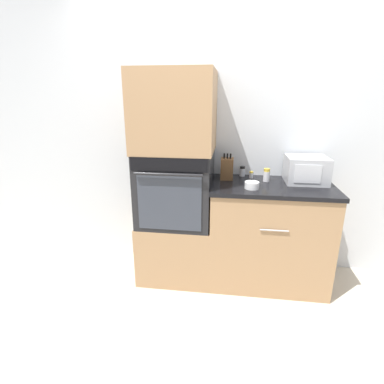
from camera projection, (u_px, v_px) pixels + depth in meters
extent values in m
plane|color=beige|center=(208.00, 293.00, 2.61)|extent=(12.00, 12.00, 0.00)
cube|color=silver|center=(216.00, 140.00, 2.82)|extent=(8.00, 0.05, 2.50)
cube|color=#A87F56|center=(177.00, 246.00, 2.85)|extent=(0.66, 0.60, 0.55)
cube|color=black|center=(176.00, 187.00, 2.67)|extent=(0.64, 0.59, 0.64)
cube|color=black|center=(168.00, 165.00, 2.31)|extent=(0.61, 0.01, 0.11)
cube|color=#33E54C|center=(168.00, 165.00, 2.30)|extent=(0.09, 0.00, 0.03)
cube|color=#333842|center=(169.00, 203.00, 2.40)|extent=(0.52, 0.01, 0.47)
cylinder|color=black|center=(168.00, 175.00, 2.30)|extent=(0.54, 0.02, 0.02)
cube|color=#A87F56|center=(175.00, 112.00, 2.47)|extent=(0.66, 0.60, 0.66)
cube|color=#A87F56|center=(268.00, 236.00, 2.69)|extent=(1.01, 0.60, 0.89)
cube|color=black|center=(272.00, 186.00, 2.55)|extent=(1.03, 0.63, 0.03)
cylinder|color=#B7B7BC|center=(274.00, 230.00, 2.34)|extent=(0.22, 0.01, 0.01)
cube|color=#B2B5BA|center=(306.00, 169.00, 2.59)|extent=(0.34, 0.33, 0.22)
cube|color=silver|center=(308.00, 174.00, 2.43)|extent=(0.21, 0.01, 0.15)
cube|color=brown|center=(227.00, 169.00, 2.69)|extent=(0.11, 0.14, 0.19)
cylinder|color=black|center=(224.00, 156.00, 2.66)|extent=(0.02, 0.02, 0.04)
cylinder|color=black|center=(227.00, 156.00, 2.66)|extent=(0.02, 0.02, 0.04)
cylinder|color=black|center=(231.00, 156.00, 2.65)|extent=(0.02, 0.02, 0.04)
cylinder|color=white|center=(252.00, 185.00, 2.42)|extent=(0.12, 0.12, 0.06)
cylinder|color=silver|center=(242.00, 172.00, 2.80)|extent=(0.05, 0.05, 0.07)
cylinder|color=black|center=(243.00, 167.00, 2.78)|extent=(0.05, 0.05, 0.02)
cylinder|color=silver|center=(266.00, 176.00, 2.62)|extent=(0.06, 0.06, 0.09)
cylinder|color=gold|center=(267.00, 170.00, 2.61)|extent=(0.05, 0.05, 0.03)
cylinder|color=silver|center=(251.00, 175.00, 2.73)|extent=(0.04, 0.04, 0.05)
cylinder|color=gold|center=(251.00, 172.00, 2.72)|extent=(0.04, 0.04, 0.01)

